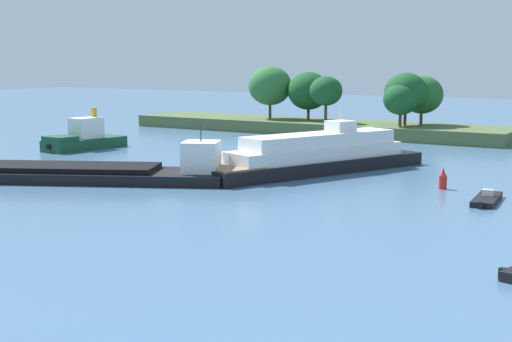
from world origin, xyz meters
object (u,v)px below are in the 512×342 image
cargo_barge (60,171)px  tugboat (84,139)px  white_riverboat (317,155)px  channel_buoy_red (443,180)px  small_motorboat (487,199)px

cargo_barge → tugboat: (-15.74, 18.51, 0.49)m
cargo_barge → white_riverboat: size_ratio=1.26×
white_riverboat → channel_buoy_red: size_ratio=13.49×
small_motorboat → channel_buoy_red: channel_buoy_red is taller
small_motorboat → channel_buoy_red: bearing=140.5°
small_motorboat → cargo_barge: cargo_barge is taller
white_riverboat → cargo_barge: bearing=-136.4°
small_motorboat → tugboat: (-52.23, 8.05, 1.08)m
small_motorboat → cargo_barge: bearing=-164.0°
cargo_barge → tugboat: cargo_barge is taller
small_motorboat → cargo_barge: 37.97m
white_riverboat → tugboat: size_ratio=2.29×
channel_buoy_red → white_riverboat: bearing=169.0°
white_riverboat → channel_buoy_red: bearing=-11.0°
cargo_barge → small_motorboat: bearing=16.0°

